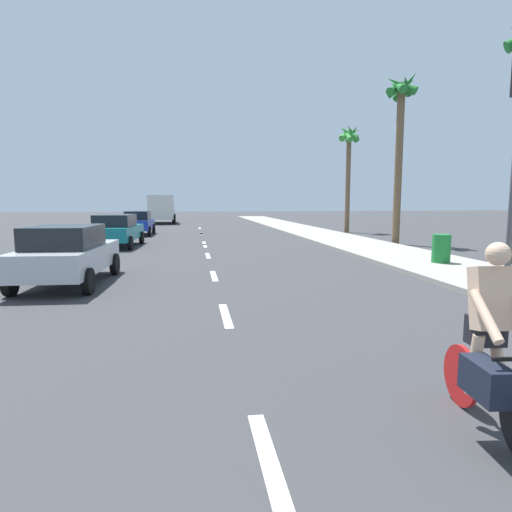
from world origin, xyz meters
TOP-DOWN VIEW (x-y plane):
  - ground_plane at (0.00, 20.00)m, footprint 160.00×160.00m
  - sidewalk_strip at (7.55, 22.00)m, footprint 3.60×80.00m
  - lane_stripe_1 at (0.00, 4.56)m, footprint 0.16×1.80m
  - lane_stripe_2 at (0.00, 9.46)m, footprint 0.16×1.80m
  - lane_stripe_3 at (0.00, 13.98)m, footprint 0.16×1.80m
  - lane_stripe_4 at (0.00, 18.87)m, footprint 0.16×1.80m
  - lane_stripe_5 at (0.00, 22.94)m, footprint 0.16×1.80m
  - lane_stripe_6 at (0.00, 24.25)m, footprint 0.16×1.80m
  - lane_stripe_7 at (0.00, 31.08)m, footprint 0.16×1.80m
  - lane_stripe_8 at (0.00, 31.32)m, footprint 0.16×1.80m
  - lane_stripe_9 at (0.00, 37.29)m, footprint 0.16×1.80m
  - cyclist at (2.12, 4.83)m, footprint 0.64×1.71m
  - parked_car_silver at (-3.88, 13.23)m, footprint 2.10×4.26m
  - parked_car_teal at (-4.25, 22.98)m, footprint 2.24×4.50m
  - parked_car_blue at (-4.11, 30.60)m, footprint 1.89×3.98m
  - delivery_truck at (-3.62, 45.95)m, footprint 2.79×6.29m
  - palm_tree_far at (9.76, 22.27)m, footprint 1.73×1.81m
  - palm_tree_distant at (10.33, 30.99)m, footprint 1.78×1.86m
  - trash_bin_far at (7.70, 14.74)m, footprint 0.60×0.60m

SIDE VIEW (x-z plane):
  - ground_plane at x=0.00m, z-range 0.00..0.00m
  - lane_stripe_1 at x=0.00m, z-range 0.00..0.01m
  - lane_stripe_2 at x=0.00m, z-range 0.00..0.01m
  - lane_stripe_3 at x=0.00m, z-range 0.00..0.01m
  - lane_stripe_4 at x=0.00m, z-range 0.00..0.01m
  - lane_stripe_5 at x=0.00m, z-range 0.00..0.01m
  - lane_stripe_6 at x=0.00m, z-range 0.00..0.01m
  - lane_stripe_7 at x=0.00m, z-range 0.00..0.01m
  - lane_stripe_8 at x=0.00m, z-range 0.00..0.01m
  - lane_stripe_9 at x=0.00m, z-range 0.00..0.01m
  - sidewalk_strip at x=7.55m, z-range 0.00..0.14m
  - trash_bin_far at x=7.70m, z-range 0.14..1.09m
  - cyclist at x=2.12m, z-range -0.08..1.74m
  - parked_car_blue at x=-4.11m, z-range 0.05..1.62m
  - parked_car_silver at x=-3.88m, z-range 0.05..1.62m
  - parked_car_teal at x=-4.25m, z-range 0.06..1.63m
  - delivery_truck at x=-3.62m, z-range 0.10..2.90m
  - palm_tree_distant at x=10.33m, z-range 2.09..9.74m
  - palm_tree_far at x=9.76m, z-range 2.12..10.64m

